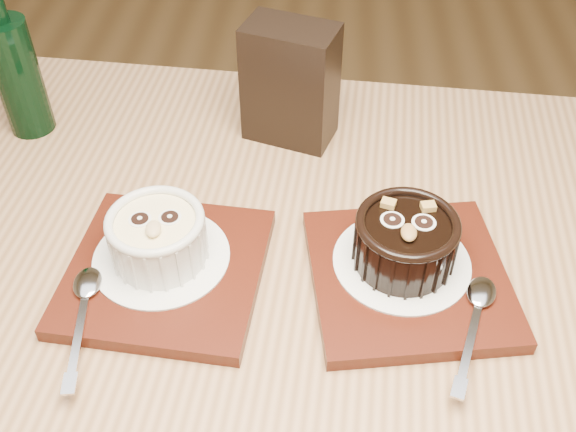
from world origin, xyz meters
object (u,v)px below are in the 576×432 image
table (273,373)px  green_bottle (17,73)px  condiment_stand (290,84)px  tray_right (409,278)px  ramekin_white (157,236)px  tray_left (166,271)px  ramekin_dark (406,239)px

table → green_bottle: green_bottle is taller
condiment_stand → green_bottle: bearing=-179.0°
tray_right → ramekin_white: bearing=178.9°
tray_left → ramekin_white: (-0.01, 0.01, 0.04)m
green_bottle → table: bearing=-41.1°
tray_left → ramekin_dark: (0.22, 0.02, 0.04)m
table → tray_right: bearing=21.1°
tray_right → condiment_stand: size_ratio=1.29×
table → tray_left: bearing=157.5°
tray_right → tray_left: bearing=-178.5°
tray_left → tray_right: same height
condiment_stand → table: bearing=-90.3°
ramekin_dark → green_bottle: (-0.43, 0.21, 0.03)m
ramekin_dark → green_bottle: bearing=157.2°
table → tray_left: tray_left is taller
green_bottle → tray_left: bearing=-47.8°
table → ramekin_dark: bearing=27.1°
ramekin_white → ramekin_dark: ramekin_dark is taller
tray_left → green_bottle: bearing=132.2°
tray_left → green_bottle: (-0.21, 0.23, 0.07)m
ramekin_white → ramekin_dark: (0.23, 0.01, 0.00)m
green_bottle → ramekin_white: bearing=-47.1°
ramekin_white → table: bearing=-34.6°
table → ramekin_white: (-0.11, 0.05, 0.14)m
condiment_stand → tray_left: bearing=-114.3°
table → condiment_stand: bearing=89.7°
ramekin_dark → condiment_stand: 0.25m
tray_left → ramekin_white: size_ratio=1.98×
tray_right → ramekin_dark: bearing=119.0°
tray_right → green_bottle: bearing=153.1°
green_bottle → tray_right: bearing=-26.9°
condiment_stand → green_bottle: green_bottle is taller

